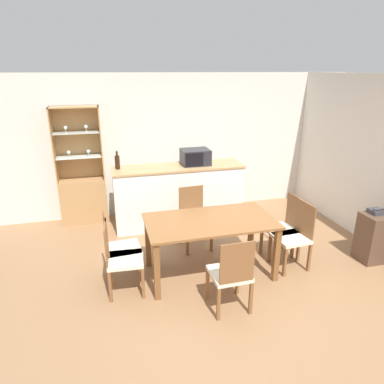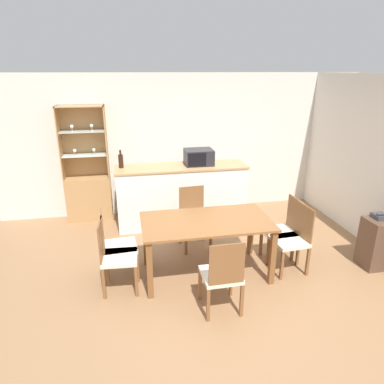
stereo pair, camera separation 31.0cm
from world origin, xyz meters
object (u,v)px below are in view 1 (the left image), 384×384
(dining_chair_side_left_near, at_px, (121,258))
(wine_bottle, at_px, (117,162))
(dining_chair_head_near, at_px, (231,274))
(dining_table, at_px, (210,228))
(dining_chair_side_right_near, at_px, (294,236))
(dining_chair_head_far, at_px, (194,218))
(side_cabinet, at_px, (377,237))
(microwave, at_px, (195,157))
(dining_chair_side_left_far, at_px, (120,248))
(display_cabinet, at_px, (83,191))
(dining_chair_side_right_far, at_px, (284,228))
(telephone, at_px, (377,211))

(dining_chair_side_left_near, relative_size, wine_bottle, 3.11)
(dining_chair_head_near, bearing_deg, dining_table, 89.05)
(dining_chair_side_left_near, xyz_separation_m, dining_chair_side_right_near, (2.31, 0.00, 0.00))
(dining_chair_head_far, distance_m, dining_chair_side_left_near, 1.47)
(wine_bottle, distance_m, side_cabinet, 4.08)
(dining_chair_side_right_near, height_order, microwave, microwave)
(dining_chair_side_left_far, bearing_deg, dining_chair_head_near, 47.36)
(dining_chair_head_far, height_order, dining_chair_side_left_near, same)
(side_cabinet, bearing_deg, dining_chair_side_right_near, 173.77)
(display_cabinet, xyz_separation_m, dining_table, (1.67, -2.17, 0.09))
(dining_chair_side_left_near, distance_m, dining_chair_side_right_near, 2.31)
(dining_chair_side_left_far, distance_m, microwave, 2.22)
(dining_chair_side_left_far, bearing_deg, dining_chair_head_far, 114.93)
(dining_table, bearing_deg, dining_chair_side_left_near, -173.48)
(microwave, bearing_deg, dining_table, -98.58)
(dining_chair_side_right_far, relative_size, telephone, 4.81)
(dining_chair_side_left_near, distance_m, dining_chair_side_left_far, 0.26)
(wine_bottle, bearing_deg, dining_table, -58.54)
(display_cabinet, xyz_separation_m, wine_bottle, (0.61, -0.45, 0.60))
(display_cabinet, bearing_deg, microwave, -14.36)
(dining_chair_side_left_near, height_order, telephone, dining_chair_side_left_near)
(dining_chair_side_left_near, bearing_deg, dining_chair_side_left_far, -176.54)
(dining_table, height_order, dining_chair_head_far, dining_chair_head_far)
(dining_chair_side_left_near, height_order, dining_chair_side_right_near, same)
(dining_chair_head_far, bearing_deg, telephone, 152.56)
(dining_chair_head_near, height_order, telephone, dining_chair_head_near)
(side_cabinet, bearing_deg, dining_chair_head_far, 156.55)
(dining_chair_side_right_near, relative_size, microwave, 1.95)
(dining_chair_side_right_near, bearing_deg, dining_chair_head_far, 47.63)
(microwave, distance_m, side_cabinet, 3.03)
(dining_table, xyz_separation_m, dining_chair_side_right_far, (1.16, 0.14, -0.20))
(dining_chair_side_right_near, bearing_deg, dining_chair_side_right_far, -4.23)
(dining_chair_side_left_near, xyz_separation_m, dining_chair_head_near, (1.16, -0.65, 0.00))
(dining_chair_side_right_far, relative_size, wine_bottle, 3.11)
(wine_bottle, bearing_deg, dining_chair_side_right_near, -39.98)
(dining_chair_side_left_near, distance_m, telephone, 3.52)
(microwave, bearing_deg, telephone, -42.25)
(dining_chair_side_left_near, xyz_separation_m, telephone, (3.51, -0.09, 0.28))
(dining_chair_head_near, bearing_deg, wine_bottle, 111.84)
(microwave, xyz_separation_m, side_cabinet, (2.16, -1.95, -0.84))
(dining_chair_side_left_near, xyz_separation_m, microwave, (1.41, 1.81, 0.73))
(wine_bottle, bearing_deg, dining_chair_side_left_far, -93.74)
(dining_chair_side_right_far, xyz_separation_m, microwave, (-0.90, 1.54, 0.73))
(dining_chair_head_near, relative_size, telephone, 4.81)
(dining_chair_head_near, bearing_deg, dining_chair_side_left_near, 149.76)
(dining_chair_head_far, height_order, dining_chair_side_right_far, same)
(microwave, bearing_deg, dining_chair_side_left_near, -127.86)
(dining_table, relative_size, side_cabinet, 2.35)
(display_cabinet, relative_size, dining_chair_side_right_far, 2.20)
(side_cabinet, bearing_deg, dining_chair_side_left_far, 173.60)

